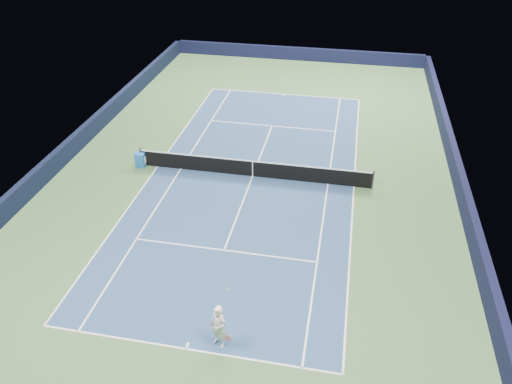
# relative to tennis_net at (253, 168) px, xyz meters

# --- Properties ---
(ground) EXTENTS (40.00, 40.00, 0.00)m
(ground) POSITION_rel_tennis_net_xyz_m (0.00, 0.00, -0.50)
(ground) COLOR #3B5D33
(ground) RESTS_ON ground
(wall_far) EXTENTS (22.00, 0.35, 1.10)m
(wall_far) POSITION_rel_tennis_net_xyz_m (0.00, 19.82, 0.05)
(wall_far) COLOR black
(wall_far) RESTS_ON ground
(wall_right) EXTENTS (0.35, 40.00, 1.10)m
(wall_right) POSITION_rel_tennis_net_xyz_m (10.82, 0.00, 0.05)
(wall_right) COLOR black
(wall_right) RESTS_ON ground
(wall_left) EXTENTS (0.35, 40.00, 1.10)m
(wall_left) POSITION_rel_tennis_net_xyz_m (-10.82, 0.00, 0.05)
(wall_left) COLOR black
(wall_left) RESTS_ON ground
(court_surface) EXTENTS (10.97, 23.77, 0.01)m
(court_surface) POSITION_rel_tennis_net_xyz_m (0.00, 0.00, -0.50)
(court_surface) COLOR navy
(court_surface) RESTS_ON ground
(baseline_far) EXTENTS (10.97, 0.08, 0.00)m
(baseline_far) POSITION_rel_tennis_net_xyz_m (0.00, 11.88, -0.50)
(baseline_far) COLOR white
(baseline_far) RESTS_ON ground
(baseline_near) EXTENTS (10.97, 0.08, 0.00)m
(baseline_near) POSITION_rel_tennis_net_xyz_m (0.00, -11.88, -0.50)
(baseline_near) COLOR white
(baseline_near) RESTS_ON ground
(sideline_doubles_right) EXTENTS (0.08, 23.77, 0.00)m
(sideline_doubles_right) POSITION_rel_tennis_net_xyz_m (5.49, 0.00, -0.50)
(sideline_doubles_right) COLOR white
(sideline_doubles_right) RESTS_ON ground
(sideline_doubles_left) EXTENTS (0.08, 23.77, 0.00)m
(sideline_doubles_left) POSITION_rel_tennis_net_xyz_m (-5.49, 0.00, -0.50)
(sideline_doubles_left) COLOR white
(sideline_doubles_left) RESTS_ON ground
(sideline_singles_right) EXTENTS (0.08, 23.77, 0.00)m
(sideline_singles_right) POSITION_rel_tennis_net_xyz_m (4.12, 0.00, -0.50)
(sideline_singles_right) COLOR white
(sideline_singles_right) RESTS_ON ground
(sideline_singles_left) EXTENTS (0.08, 23.77, 0.00)m
(sideline_singles_left) POSITION_rel_tennis_net_xyz_m (-4.12, 0.00, -0.50)
(sideline_singles_left) COLOR white
(sideline_singles_left) RESTS_ON ground
(service_line_far) EXTENTS (8.23, 0.08, 0.00)m
(service_line_far) POSITION_rel_tennis_net_xyz_m (0.00, 6.40, -0.50)
(service_line_far) COLOR white
(service_line_far) RESTS_ON ground
(service_line_near) EXTENTS (8.23, 0.08, 0.00)m
(service_line_near) POSITION_rel_tennis_net_xyz_m (0.00, -6.40, -0.50)
(service_line_near) COLOR white
(service_line_near) RESTS_ON ground
(center_service_line) EXTENTS (0.08, 12.80, 0.00)m
(center_service_line) POSITION_rel_tennis_net_xyz_m (0.00, 0.00, -0.50)
(center_service_line) COLOR white
(center_service_line) RESTS_ON ground
(center_mark_far) EXTENTS (0.08, 0.30, 0.00)m
(center_mark_far) POSITION_rel_tennis_net_xyz_m (0.00, 11.73, -0.50)
(center_mark_far) COLOR white
(center_mark_far) RESTS_ON ground
(center_mark_near) EXTENTS (0.08, 0.30, 0.00)m
(center_mark_near) POSITION_rel_tennis_net_xyz_m (0.00, -11.73, -0.50)
(center_mark_near) COLOR white
(center_mark_near) RESTS_ON ground
(tennis_net) EXTENTS (12.90, 0.10, 1.07)m
(tennis_net) POSITION_rel_tennis_net_xyz_m (0.00, 0.00, 0.00)
(tennis_net) COLOR black
(tennis_net) RESTS_ON ground
(sponsor_cube) EXTENTS (0.59, 0.47, 0.84)m
(sponsor_cube) POSITION_rel_tennis_net_xyz_m (-6.40, -0.14, -0.09)
(sponsor_cube) COLOR blue
(sponsor_cube) RESTS_ON ground
(tennis_player) EXTENTS (0.86, 1.36, 1.80)m
(tennis_player) POSITION_rel_tennis_net_xyz_m (1.12, -11.44, 0.39)
(tennis_player) COLOR white
(tennis_player) RESTS_ON ground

